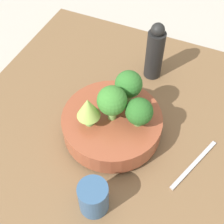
{
  "coord_description": "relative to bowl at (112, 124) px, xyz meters",
  "views": [
    {
      "loc": [
        -0.42,
        -0.19,
        0.7
      ],
      "look_at": [
        0.01,
        -0.01,
        0.12
      ],
      "focal_mm": 50.0,
      "sensor_mm": 36.0,
      "label": 1
    }
  ],
  "objects": [
    {
      "name": "cup",
      "position": [
        -0.19,
        -0.04,
        0.0
      ],
      "size": [
        0.07,
        0.07,
        0.09
      ],
      "color": "#33567F",
      "rests_on": "table"
    },
    {
      "name": "fork",
      "position": [
        -0.0,
        -0.22,
        -0.04
      ],
      "size": [
        0.17,
        0.07,
        0.01
      ],
      "color": "#B2B2B7",
      "rests_on": "table"
    },
    {
      "name": "table",
      "position": [
        -0.01,
        0.01,
        -0.06
      ],
      "size": [
        0.89,
        0.8,
        0.03
      ],
      "color": "brown",
      "rests_on": "ground_plane"
    },
    {
      "name": "romanesco_piece_far",
      "position": [
        -0.04,
        0.04,
        0.09
      ],
      "size": [
        0.06,
        0.06,
        0.09
      ],
      "color": "#7AB256",
      "rests_on": "bowl"
    },
    {
      "name": "bowl",
      "position": [
        0.0,
        0.0,
        0.0
      ],
      "size": [
        0.25,
        0.25,
        0.07
      ],
      "color": "brown",
      "rests_on": "table"
    },
    {
      "name": "broccoli_floret_right",
      "position": [
        0.07,
        -0.01,
        0.09
      ],
      "size": [
        0.07,
        0.07,
        0.09
      ],
      "color": "#609347",
      "rests_on": "bowl"
    },
    {
      "name": "ground_plane",
      "position": [
        -0.01,
        0.01,
        -0.07
      ],
      "size": [
        6.0,
        6.0,
        0.0
      ],
      "primitive_type": "plane",
      "color": "#ADA89E"
    },
    {
      "name": "broccoli_floret_center",
      "position": [
        0.0,
        0.0,
        0.09
      ],
      "size": [
        0.07,
        0.07,
        0.1
      ],
      "color": "#7AB256",
      "rests_on": "bowl"
    },
    {
      "name": "pepper_mill",
      "position": [
        0.25,
        -0.02,
        0.05
      ],
      "size": [
        0.05,
        0.05,
        0.18
      ],
      "color": "black",
      "rests_on": "table"
    },
    {
      "name": "broccoli_floret_front",
      "position": [
        0.01,
        -0.06,
        0.07
      ],
      "size": [
        0.07,
        0.07,
        0.08
      ],
      "color": "#609347",
      "rests_on": "bowl"
    }
  ]
}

